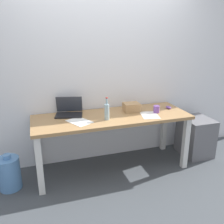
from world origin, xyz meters
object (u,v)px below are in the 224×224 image
Objects in this scene: water_cooler_jug at (9,173)px; filing_cabinet at (195,136)px; laptop_left at (69,111)px; cardboard_box at (131,107)px; beer_bottle at (107,111)px; coffee_mug at (156,109)px; computer_mouse at (168,107)px; desk at (112,123)px.

water_cooler_jug is 0.78× the size of filing_cabinet.
cardboard_box is (0.82, -0.10, 0.01)m from laptop_left.
laptop_left is 1.38× the size of beer_bottle.
filing_cabinet is (0.71, 0.06, -0.52)m from coffee_mug.
beer_bottle is at bearing -175.60° from coffee_mug.
cardboard_box is at bearing 174.38° from filing_cabinet.
laptop_left is 1.37m from computer_mouse.
laptop_left is (-0.51, 0.20, 0.14)m from desk.
desk is 1.36m from filing_cabinet.
water_cooler_jug is at bearing -174.09° from cardboard_box.
desk is 5.21× the size of laptop_left.
laptop_left is 1.91m from filing_cabinet.
filing_cabinet is at bearing -9.10° from computer_mouse.
beer_bottle is 0.49× the size of filing_cabinet.
coffee_mug is (1.11, -0.26, -0.00)m from laptop_left.
beer_bottle reaches higher than computer_mouse.
beer_bottle reaches higher than water_cooler_jug.
cardboard_box is at bearing 27.58° from beer_bottle.
filing_cabinet is (1.82, -0.20, -0.52)m from laptop_left.
water_cooler_jug is at bearing -177.07° from desk.
coffee_mug is 0.88m from filing_cabinet.
computer_mouse is 1.05× the size of coffee_mug.
computer_mouse is at bearing 3.26° from desk.
computer_mouse is 0.54m from cardboard_box.
desk reaches higher than water_cooler_jug.
laptop_left is 1.84× the size of cardboard_box.
beer_bottle reaches higher than coffee_mug.
computer_mouse is at bearing 3.06° from water_cooler_jug.
coffee_mug is (0.70, 0.05, -0.06)m from beer_bottle.
filing_cabinet is (0.47, -0.05, -0.48)m from computer_mouse.
computer_mouse is (0.84, 0.05, 0.11)m from desk.
coffee_mug is at bearing -175.05° from filing_cabinet.
filing_cabinet is (1.31, 0.00, -0.37)m from desk.
beer_bottle is 1.53m from filing_cabinet.
desk is at bearing 179.98° from computer_mouse.
computer_mouse is 0.23× the size of water_cooler_jug.
coffee_mug is at bearing -5.85° from desk.
filing_cabinet is at bearing -5.62° from cardboard_box.
cardboard_box is 1.71m from water_cooler_jug.
laptop_left is 1.01m from water_cooler_jug.
desk is at bearing -162.12° from cardboard_box.
coffee_mug is at bearing 0.14° from water_cooler_jug.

